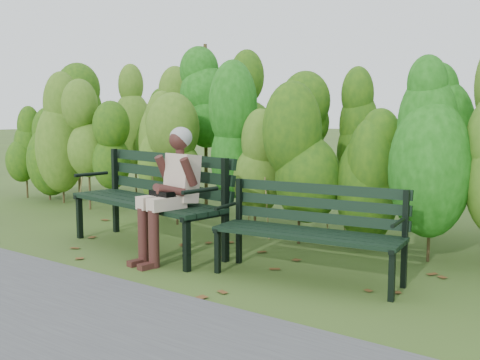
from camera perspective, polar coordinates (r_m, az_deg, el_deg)
The scene contains 7 objects.
ground at distance 5.37m, azimuth -2.23°, elevation -8.34°, with size 80.00×80.00×0.00m, color #3C5023.
footpath at distance 3.97m, azimuth -22.99°, elevation -14.38°, with size 60.00×2.50×0.01m, color #474749.
hedge_band at distance 6.74m, azimuth 7.63°, elevation 5.54°, with size 11.04×1.67×2.42m.
leaf_litter at distance 5.27m, azimuth -5.24°, elevation -8.63°, with size 5.48×2.14×0.01m.
bench_left at distance 5.90m, azimuth -8.76°, elevation -1.26°, with size 2.05×0.94×0.99m.
bench_right at distance 4.81m, azimuth 7.22°, elevation -4.41°, with size 1.65×0.71×0.80m.
seated_woman at distance 5.33m, azimuth -6.99°, elevation -0.40°, with size 0.49×0.72×1.27m.
Camera 1 is at (3.22, -4.06, 1.41)m, focal length 42.00 mm.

